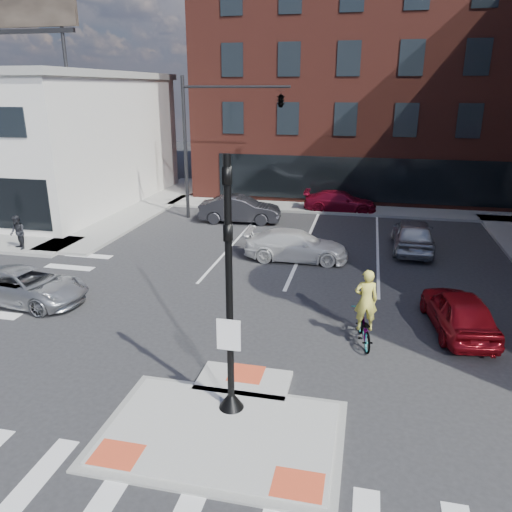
% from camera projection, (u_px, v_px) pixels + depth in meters
% --- Properties ---
extents(ground, '(120.00, 120.00, 0.00)m').
position_uv_depth(ground, '(227.00, 421.00, 11.58)').
color(ground, '#28282B').
rests_on(ground, ground).
extents(refuge_island, '(5.40, 4.65, 0.13)m').
position_uv_depth(refuge_island, '(224.00, 427.00, 11.33)').
color(refuge_island, gray).
rests_on(refuge_island, ground).
extents(sidewalk_nw, '(23.50, 20.50, 0.15)m').
position_uv_depth(sidewalk_nw, '(23.00, 219.00, 29.17)').
color(sidewalk_nw, gray).
rests_on(sidewalk_nw, ground).
extents(sidewalk_n, '(26.00, 3.00, 0.15)m').
position_uv_depth(sidewalk_n, '(369.00, 210.00, 31.27)').
color(sidewalk_n, gray).
rests_on(sidewalk_n, ground).
extents(building_n, '(24.40, 18.40, 15.50)m').
position_uv_depth(building_n, '(377.00, 81.00, 38.02)').
color(building_n, '#502019').
rests_on(building_n, ground).
extents(building_far_left, '(10.00, 12.00, 10.00)m').
position_uv_depth(building_far_left, '(314.00, 109.00, 58.87)').
color(building_far_left, slate).
rests_on(building_far_left, ground).
extents(building_far_right, '(12.00, 12.00, 12.00)m').
position_uv_depth(building_far_right, '(428.00, 100.00, 57.69)').
color(building_far_right, brown).
rests_on(building_far_right, ground).
extents(signal_pole, '(0.60, 0.60, 5.98)m').
position_uv_depth(signal_pole, '(230.00, 322.00, 11.19)').
color(signal_pole, black).
rests_on(signal_pole, refuge_island).
extents(mast_arm_signal, '(6.10, 2.24, 8.00)m').
position_uv_depth(mast_arm_signal, '(254.00, 110.00, 26.95)').
color(mast_arm_signal, black).
rests_on(mast_arm_signal, ground).
extents(silver_suv, '(4.67, 2.50, 1.25)m').
position_uv_depth(silver_suv, '(26.00, 286.00, 17.85)').
color(silver_suv, '#A4A6AB').
rests_on(silver_suv, ground).
extents(red_sedan, '(2.18, 4.23, 1.38)m').
position_uv_depth(red_sedan, '(459.00, 311.00, 15.68)').
color(red_sedan, maroon).
rests_on(red_sedan, ground).
extents(white_pickup, '(4.66, 2.02, 1.34)m').
position_uv_depth(white_pickup, '(296.00, 245.00, 22.28)').
color(white_pickup, silver).
rests_on(white_pickup, ground).
extents(bg_car_dark, '(4.72, 2.01, 1.51)m').
position_uv_depth(bg_car_dark, '(240.00, 209.00, 28.50)').
color(bg_car_dark, black).
rests_on(bg_car_dark, ground).
extents(bg_car_silver, '(1.90, 4.59, 1.56)m').
position_uv_depth(bg_car_silver, '(413.00, 235.00, 23.52)').
color(bg_car_silver, '#B1B4B8').
rests_on(bg_car_silver, ground).
extents(bg_car_red, '(4.49, 1.93, 1.29)m').
position_uv_depth(bg_car_red, '(340.00, 201.00, 30.99)').
color(bg_car_red, maroon).
rests_on(bg_car_red, ground).
extents(cyclist, '(0.99, 1.98, 2.36)m').
position_uv_depth(cyclist, '(365.00, 319.00, 14.92)').
color(cyclist, '#3F3F44').
rests_on(cyclist, ground).
extents(pedestrian_a, '(0.98, 0.94, 1.60)m').
position_uv_depth(pedestrian_a, '(18.00, 233.00, 23.21)').
color(pedestrian_a, black).
rests_on(pedestrian_a, sidewalk_nw).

